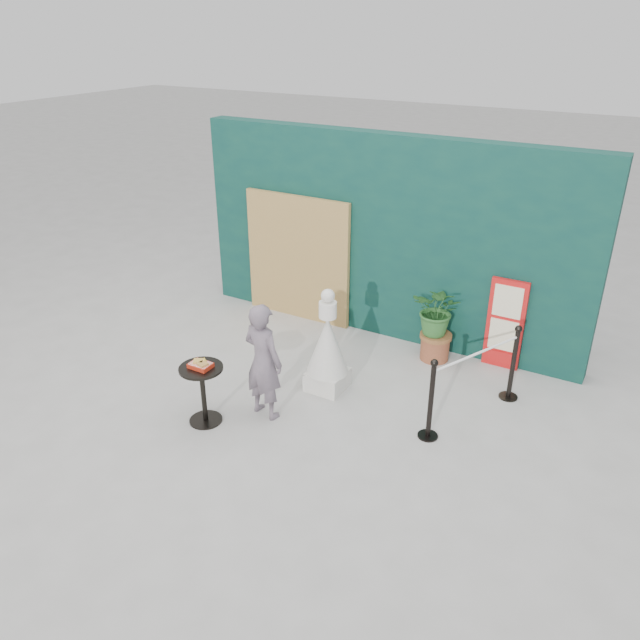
{
  "coord_description": "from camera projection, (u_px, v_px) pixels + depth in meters",
  "views": [
    {
      "loc": [
        3.48,
        -4.88,
        4.43
      ],
      "look_at": [
        0.0,
        1.2,
        1.0
      ],
      "focal_mm": 35.0,
      "sensor_mm": 36.0,
      "label": 1
    }
  ],
  "objects": [
    {
      "name": "food_basket",
      "position": [
        201.0,
        364.0,
        7.23
      ],
      "size": [
        0.26,
        0.19,
        0.11
      ],
      "color": "#B02612",
      "rests_on": "cafe_table"
    },
    {
      "name": "ground",
      "position": [
        269.0,
        436.0,
        7.31
      ],
      "size": [
        60.0,
        60.0,
        0.0
      ],
      "primitive_type": "plane",
      "color": "#ADAAA5",
      "rests_on": "ground"
    },
    {
      "name": "statue",
      "position": [
        328.0,
        349.0,
        7.99
      ],
      "size": [
        0.55,
        0.55,
        1.42
      ],
      "color": "white",
      "rests_on": "ground"
    },
    {
      "name": "cafe_table",
      "position": [
        203.0,
        386.0,
        7.36
      ],
      "size": [
        0.52,
        0.52,
        0.75
      ],
      "color": "black",
      "rests_on": "ground"
    },
    {
      "name": "back_wall",
      "position": [
        386.0,
        238.0,
        9.1
      ],
      "size": [
        6.0,
        0.3,
        3.0
      ],
      "primitive_type": "cube",
      "color": "#0A2F2C",
      "rests_on": "ground"
    },
    {
      "name": "bamboo_fence",
      "position": [
        298.0,
        258.0,
        9.78
      ],
      "size": [
        1.8,
        0.08,
        2.0
      ],
      "primitive_type": "cube",
      "color": "tan",
      "rests_on": "ground"
    },
    {
      "name": "stanchion_barrier",
      "position": [
        474.0,
        382.0,
        7.45
      ],
      "size": [
        0.84,
        1.54,
        1.03
      ],
      "color": "black",
      "rests_on": "ground"
    },
    {
      "name": "woman",
      "position": [
        263.0,
        361.0,
        7.39
      ],
      "size": [
        0.59,
        0.43,
        1.48
      ],
      "primitive_type": "imported",
      "rotation": [
        0.0,
        0.0,
        2.99
      ],
      "color": "slate",
      "rests_on": "ground"
    },
    {
      "name": "planter",
      "position": [
        438.0,
        317.0,
        8.65
      ],
      "size": [
        0.67,
        0.58,
        1.14
      ],
      "color": "#974831",
      "rests_on": "ground"
    },
    {
      "name": "menu_board",
      "position": [
        505.0,
        324.0,
        8.47
      ],
      "size": [
        0.5,
        0.07,
        1.3
      ],
      "color": "red",
      "rests_on": "ground"
    }
  ]
}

